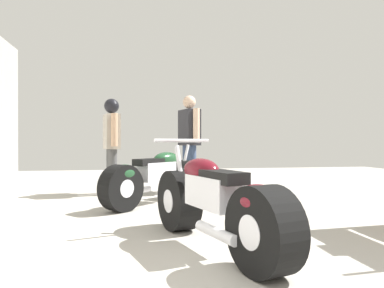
{
  "coord_description": "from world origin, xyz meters",
  "views": [
    {
      "loc": [
        -0.67,
        -0.74,
        0.89
      ],
      "look_at": [
        0.01,
        3.34,
        0.88
      ],
      "focal_mm": 32.94,
      "sensor_mm": 36.0,
      "label": 1
    }
  ],
  "objects_px": {
    "motorcycle_black_naked": "(155,178)",
    "mechanic_with_helmet": "(112,137)",
    "motorcycle_maroon_cruiser": "(215,204)",
    "mechanic_in_blue": "(189,137)"
  },
  "relations": [
    {
      "from": "motorcycle_maroon_cruiser",
      "to": "mechanic_with_helmet",
      "type": "bearing_deg",
      "value": 107.09
    },
    {
      "from": "motorcycle_black_naked",
      "to": "mechanic_in_blue",
      "type": "bearing_deg",
      "value": 59.84
    },
    {
      "from": "mechanic_with_helmet",
      "to": "motorcycle_maroon_cruiser",
      "type": "bearing_deg",
      "value": -72.91
    },
    {
      "from": "motorcycle_black_naked",
      "to": "mechanic_with_helmet",
      "type": "bearing_deg",
      "value": 120.99
    },
    {
      "from": "motorcycle_black_naked",
      "to": "mechanic_with_helmet",
      "type": "relative_size",
      "value": 0.96
    },
    {
      "from": "motorcycle_maroon_cruiser",
      "to": "mechanic_with_helmet",
      "type": "xyz_separation_m",
      "value": [
        -1.03,
        3.36,
        0.61
      ]
    },
    {
      "from": "mechanic_in_blue",
      "to": "motorcycle_black_naked",
      "type": "bearing_deg",
      "value": -120.16
    },
    {
      "from": "motorcycle_maroon_cruiser",
      "to": "mechanic_with_helmet",
      "type": "relative_size",
      "value": 1.19
    },
    {
      "from": "motorcycle_maroon_cruiser",
      "to": "mechanic_with_helmet",
      "type": "height_order",
      "value": "mechanic_with_helmet"
    },
    {
      "from": "mechanic_in_blue",
      "to": "mechanic_with_helmet",
      "type": "relative_size",
      "value": 1.05
    }
  ]
}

